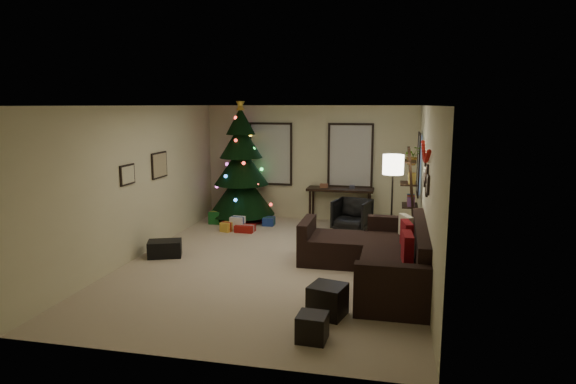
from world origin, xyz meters
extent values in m
plane|color=#C4B094|center=(0.00, 0.00, 0.00)|extent=(7.00, 7.00, 0.00)
plane|color=white|center=(0.00, 0.00, 2.70)|extent=(7.00, 7.00, 0.00)
plane|color=beige|center=(0.00, 3.50, 1.35)|extent=(5.00, 0.00, 5.00)
plane|color=beige|center=(0.00, -3.50, 1.35)|extent=(5.00, 0.00, 5.00)
plane|color=beige|center=(-2.50, 0.00, 1.35)|extent=(0.00, 7.00, 7.00)
plane|color=beige|center=(2.50, 0.00, 1.35)|extent=(0.00, 7.00, 7.00)
cube|color=#728CB2|center=(-0.95, 3.47, 1.55)|extent=(0.94, 0.02, 1.35)
cube|color=beige|center=(-0.95, 3.47, 1.55)|extent=(0.94, 0.03, 1.35)
cube|color=#728CB2|center=(0.95, 3.47, 1.55)|extent=(0.94, 0.02, 1.35)
cube|color=beige|center=(0.95, 3.47, 1.55)|extent=(0.94, 0.03, 1.35)
cube|color=#728CB2|center=(2.47, 2.55, 1.50)|extent=(0.05, 0.27, 1.17)
cube|color=beige|center=(2.47, 2.55, 1.50)|extent=(0.05, 0.45, 1.17)
cylinder|color=black|center=(-1.56, 3.05, 0.17)|extent=(0.11, 0.11, 0.34)
cone|color=black|center=(-1.56, 3.05, 0.69)|extent=(1.56, 1.56, 1.09)
cone|color=black|center=(-1.56, 3.05, 1.32)|extent=(1.28, 1.28, 0.92)
cone|color=black|center=(-1.56, 3.05, 1.89)|extent=(1.01, 1.01, 0.80)
cone|color=black|center=(-1.56, 3.05, 2.35)|extent=(0.69, 0.69, 0.63)
cylinder|color=maroon|center=(-1.56, 3.05, 0.02)|extent=(1.26, 1.26, 0.05)
cube|color=silver|center=(-1.35, 2.05, 0.15)|extent=(0.28, 0.25, 0.30)
cube|color=gold|center=(-1.55, 1.90, 0.10)|extent=(0.22, 0.22, 0.20)
cube|color=navy|center=(-0.80, 2.65, 0.09)|extent=(0.25, 0.30, 0.18)
cube|color=maroon|center=(-1.15, 1.95, 0.07)|extent=(0.40, 0.30, 0.15)
cube|color=#14591E|center=(-2.05, 2.55, 0.14)|extent=(0.26, 0.26, 0.28)
cube|color=black|center=(2.03, -0.54, 0.23)|extent=(0.99, 2.64, 0.46)
cube|color=black|center=(2.42, -0.54, 0.69)|extent=(0.20, 2.64, 0.46)
cube|color=black|center=(2.03, -1.96, 0.36)|extent=(0.99, 0.20, 0.73)
cube|color=black|center=(2.03, 0.88, 0.36)|extent=(0.99, 0.20, 0.73)
cube|color=black|center=(1.07, 0.28, 0.23)|extent=(0.93, 0.99, 0.46)
cube|color=black|center=(0.51, 0.28, 0.36)|extent=(0.18, 0.99, 0.73)
cube|color=maroon|center=(2.21, -0.98, 0.64)|extent=(0.17, 0.51, 0.50)
cube|color=maroon|center=(2.21, -0.15, 0.64)|extent=(0.20, 0.48, 0.47)
cube|color=beige|center=(2.21, 0.50, 0.63)|extent=(0.26, 0.42, 0.41)
cube|color=black|center=(1.20, -2.04, 0.21)|extent=(0.53, 0.53, 0.42)
cube|color=black|center=(1.13, -2.77, 0.16)|extent=(0.36, 0.36, 0.32)
cube|color=black|center=(0.76, 3.22, 0.79)|extent=(1.52, 0.54, 0.05)
cylinder|color=black|center=(0.09, 3.00, 0.38)|extent=(0.05, 0.05, 0.76)
cylinder|color=black|center=(0.09, 3.44, 0.38)|extent=(0.05, 0.05, 0.76)
cylinder|color=black|center=(1.43, 3.00, 0.38)|extent=(0.05, 0.05, 0.76)
cylinder|color=black|center=(1.43, 3.44, 0.38)|extent=(0.05, 0.05, 0.76)
imported|color=black|center=(1.10, 2.57, 0.35)|extent=(0.81, 0.78, 0.70)
cube|color=black|center=(2.32, 1.33, 0.96)|extent=(0.05, 0.05, 1.92)
cube|color=black|center=(2.32, 1.84, 0.96)|extent=(0.05, 0.05, 1.92)
cube|color=black|center=(2.29, 1.59, 0.37)|extent=(0.30, 0.53, 0.03)
cube|color=black|center=(2.29, 1.59, 0.80)|extent=(0.30, 0.53, 0.03)
cube|color=black|center=(2.29, 1.59, 1.23)|extent=(0.30, 0.53, 0.03)
cube|color=black|center=(2.29, 1.59, 1.66)|extent=(0.30, 0.53, 0.03)
imported|color=#4C4C4C|center=(2.30, 1.75, 1.80)|extent=(0.54, 0.52, 0.46)
cylinder|color=black|center=(1.95, 1.17, 0.02)|extent=(0.32, 0.32, 0.03)
cylinder|color=black|center=(1.95, 1.17, 0.79)|extent=(0.03, 0.03, 1.52)
cylinder|color=white|center=(1.95, 1.17, 1.63)|extent=(0.38, 0.38, 0.36)
cube|color=black|center=(-2.48, 0.73, 1.56)|extent=(0.04, 0.60, 0.50)
cube|color=tan|center=(-2.48, 0.73, 1.56)|extent=(0.01, 0.54, 0.45)
cube|color=black|center=(-2.48, -0.46, 1.53)|extent=(0.04, 0.45, 0.35)
cube|color=beige|center=(-2.48, -0.46, 1.53)|extent=(0.01, 0.41, 0.31)
cube|color=black|center=(2.48, -0.60, 1.55)|extent=(0.03, 0.22, 0.28)
cube|color=black|center=(2.48, -0.25, 1.70)|extent=(0.03, 0.18, 0.22)
cube|color=black|center=(2.48, -0.25, 1.40)|extent=(0.03, 0.20, 0.16)
cube|color=black|center=(2.48, 0.10, 1.58)|extent=(0.03, 0.26, 0.20)
cube|color=black|center=(2.48, 0.45, 1.48)|extent=(0.03, 0.18, 0.24)
cube|color=black|center=(2.48, 0.45, 1.78)|extent=(0.03, 0.16, 0.16)
cube|color=#990F0C|center=(-0.15, 3.58, 1.54)|extent=(0.14, 0.04, 0.30)
cube|color=white|center=(-0.15, 3.58, 1.69)|extent=(0.16, 0.05, 0.08)
cube|color=#990F0C|center=(-0.08, 3.58, 1.41)|extent=(0.10, 0.04, 0.08)
cube|color=#990F0C|center=(0.18, 3.59, 1.54)|extent=(0.14, 0.04, 0.30)
cube|color=white|center=(0.18, 3.59, 1.69)|extent=(0.16, 0.05, 0.08)
cube|color=#990F0C|center=(0.25, 3.59, 1.41)|extent=(0.10, 0.04, 0.08)
cube|color=black|center=(-2.03, -0.09, 0.15)|extent=(0.69, 0.58, 0.29)
camera|label=1|loc=(2.03, -8.21, 2.71)|focal=31.46mm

